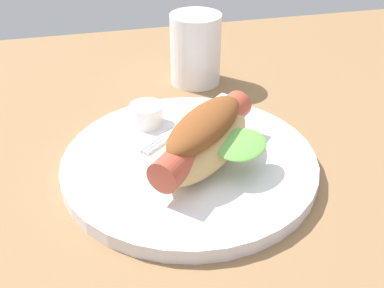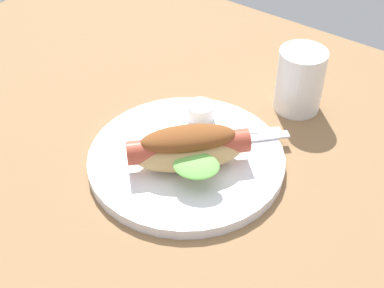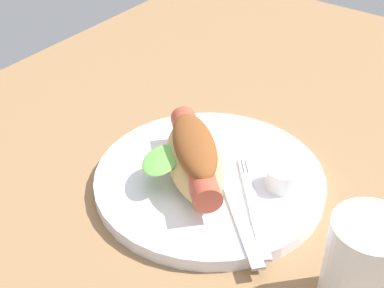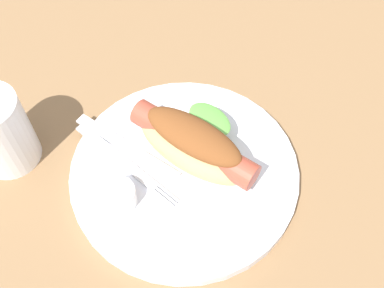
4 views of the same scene
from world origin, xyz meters
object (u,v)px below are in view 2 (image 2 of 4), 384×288
Objects in this scene: drinking_cup at (300,80)px; fork at (226,133)px; plate at (186,159)px; sauce_ramekin at (200,112)px; hot_dog at (189,148)px; knife at (236,140)px.

fork is at bearing -106.46° from drinking_cup.
sauce_ramekin reaches higher than plate.
hot_dog is at bearing 46.44° from fork.
drinking_cup is at bearing 74.22° from plate.
hot_dog is 1.12× the size of fork.
drinking_cup is at bearing 54.78° from sauce_ramekin.
knife is (2.59, 7.99, -2.85)cm from hot_dog.
drinking_cup reaches higher than hot_dog.
drinking_cup reaches higher than fork.
plate is at bearing 12.07° from knife.
knife is at bearing 125.00° from fork.
hot_dog is 9.01cm from fork.
knife is (2.13, -0.55, -0.02)cm from fork.
sauce_ramekin is 16.33cm from drinking_cup.
knife is (3.99, 6.67, 0.98)cm from plate.
fork is (0.46, 8.55, -2.83)cm from hot_dog.
hot_dog is (1.40, -1.33, 3.83)cm from plate.
drinking_cup is at bearing -146.93° from fork.
hot_dog reaches higher than plate.
fork is 0.87× the size of knife.
knife is 1.54× the size of drinking_cup.
drinking_cup is (5.98, 21.16, 4.27)cm from plate.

